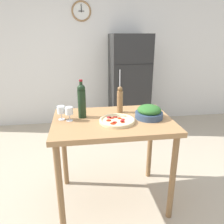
# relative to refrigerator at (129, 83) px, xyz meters

# --- Properties ---
(ground_plane) EXTENTS (14.00, 14.00, 0.00)m
(ground_plane) POSITION_rel_refrigerator_xyz_m (-0.60, -1.96, -0.85)
(ground_plane) COLOR #BCAD93
(wall_back) EXTENTS (6.40, 0.09, 2.60)m
(wall_back) POSITION_rel_refrigerator_xyz_m (-0.60, 0.39, 0.45)
(wall_back) COLOR silver
(wall_back) RESTS_ON ground_plane
(refrigerator) EXTENTS (0.67, 0.70, 1.70)m
(refrigerator) POSITION_rel_refrigerator_xyz_m (0.00, 0.00, 0.00)
(refrigerator) COLOR black
(refrigerator) RESTS_ON ground_plane
(prep_counter) EXTENTS (1.13, 0.78, 0.92)m
(prep_counter) POSITION_rel_refrigerator_xyz_m (-0.60, -1.96, -0.05)
(prep_counter) COLOR #A87A4C
(prep_counter) RESTS_ON ground_plane
(wine_bottle) EXTENTS (0.08, 0.08, 0.37)m
(wine_bottle) POSITION_rel_refrigerator_xyz_m (-0.88, -1.86, 0.24)
(wine_bottle) COLOR black
(wine_bottle) RESTS_ON prep_counter
(wine_glass_near) EXTENTS (0.07, 0.07, 0.13)m
(wine_glass_near) POSITION_rel_refrigerator_xyz_m (-1.00, -1.93, 0.16)
(wine_glass_near) COLOR silver
(wine_glass_near) RESTS_ON prep_counter
(wine_glass_far) EXTENTS (0.07, 0.07, 0.13)m
(wine_glass_far) POSITION_rel_refrigerator_xyz_m (-1.08, -1.89, 0.16)
(wine_glass_far) COLOR silver
(wine_glass_far) RESTS_ON prep_counter
(pepper_mill) EXTENTS (0.06, 0.06, 0.27)m
(pepper_mill) POSITION_rel_refrigerator_xyz_m (-0.50, -1.77, 0.20)
(pepper_mill) COLOR olive
(pepper_mill) RESTS_ON prep_counter
(salad_bowl) EXTENTS (0.27, 0.27, 0.13)m
(salad_bowl) POSITION_rel_refrigerator_xyz_m (-0.25, -1.98, 0.13)
(salad_bowl) COLOR #384C6B
(salad_bowl) RESTS_ON prep_counter
(homemade_pizza) EXTENTS (0.33, 0.33, 0.03)m
(homemade_pizza) POSITION_rel_refrigerator_xyz_m (-0.57, -2.04, 0.08)
(homemade_pizza) COLOR beige
(homemade_pizza) RESTS_ON prep_counter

